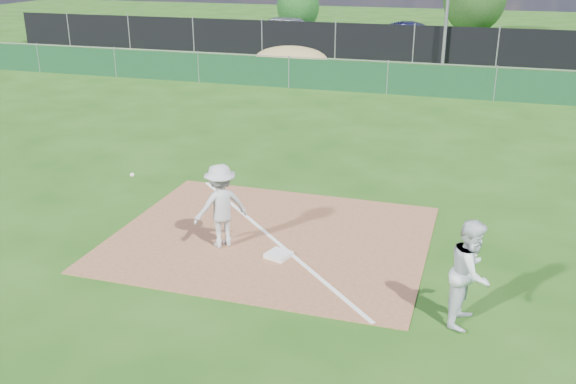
% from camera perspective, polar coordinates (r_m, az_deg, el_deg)
% --- Properties ---
extents(ground, '(90.00, 90.00, 0.00)m').
position_cam_1_polar(ground, '(20.80, 6.54, 5.91)').
color(ground, '#1D490F').
rests_on(ground, ground).
extents(infield_dirt, '(6.00, 5.00, 0.02)m').
position_cam_1_polar(infield_dirt, '(12.56, -1.55, -4.06)').
color(infield_dirt, brown).
rests_on(infield_dirt, ground).
extents(foul_line, '(5.01, 5.01, 0.01)m').
position_cam_1_polar(foul_line, '(12.55, -1.55, -3.99)').
color(foul_line, white).
rests_on(foul_line, infield_dirt).
extents(green_fence, '(44.00, 0.05, 1.20)m').
position_cam_1_polar(green_fence, '(25.49, 8.83, 9.93)').
color(green_fence, '#0F371C').
rests_on(green_fence, ground).
extents(dirt_mound, '(3.38, 2.60, 1.17)m').
position_cam_1_polar(dirt_mound, '(29.96, 0.25, 11.73)').
color(dirt_mound, '#988249').
rests_on(dirt_mound, ground).
extents(black_fence, '(46.00, 0.04, 1.80)m').
position_cam_1_polar(black_fence, '(33.27, 11.10, 12.81)').
color(black_fence, black).
rests_on(black_fence, ground).
extents(parking_lot, '(46.00, 9.00, 0.01)m').
position_cam_1_polar(parking_lot, '(38.32, 11.94, 12.40)').
color(parking_lot, black).
rests_on(parking_lot, ground).
extents(first_base, '(0.50, 0.50, 0.08)m').
position_cam_1_polar(first_base, '(11.75, -0.86, -5.60)').
color(first_base, silver).
rests_on(first_base, infield_dirt).
extents(play_at_first, '(2.28, 1.15, 1.61)m').
position_cam_1_polar(play_at_first, '(11.96, -6.00, -1.24)').
color(play_at_first, silver).
rests_on(play_at_first, infield_dirt).
extents(runner, '(0.77, 0.91, 1.66)m').
position_cam_1_polar(runner, '(9.87, 15.93, -6.91)').
color(runner, silver).
rests_on(runner, ground).
extents(car_left, '(5.01, 2.61, 1.63)m').
position_cam_1_polar(car_left, '(39.27, 0.33, 14.23)').
color(car_left, '#B6BABE').
rests_on(car_left, parking_lot).
extents(car_mid, '(4.81, 2.45, 1.51)m').
position_cam_1_polar(car_mid, '(37.21, 11.25, 13.40)').
color(car_mid, black).
rests_on(car_mid, parking_lot).
extents(car_right, '(5.10, 2.74, 1.41)m').
position_cam_1_polar(car_right, '(36.56, 17.29, 12.67)').
color(car_right, black).
rests_on(car_right, parking_lot).
extents(tree_left, '(2.81, 2.81, 3.33)m').
position_cam_1_polar(tree_left, '(44.39, 0.90, 16.14)').
color(tree_left, '#382316').
rests_on(tree_left, ground).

